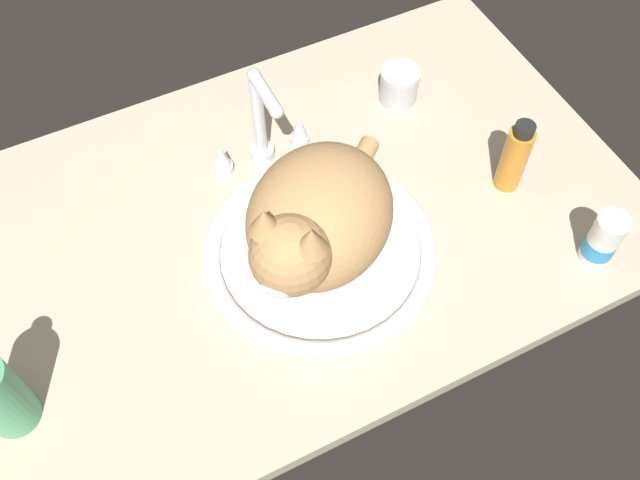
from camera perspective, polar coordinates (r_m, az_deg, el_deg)
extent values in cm
cube|color=#B7A88E|center=(112.10, -4.34, 0.47)|extent=(117.91, 69.18, 3.00)
torus|color=white|center=(106.96, 0.00, -0.81)|extent=(35.45, 35.45, 2.47)
cylinder|color=white|center=(107.75, 0.00, -1.07)|extent=(31.75, 31.75, 0.60)
cylinder|color=silver|center=(118.95, -4.68, 7.06)|extent=(4.00, 4.00, 2.06)
cylinder|color=silver|center=(112.10, -5.01, 10.08)|extent=(2.00, 2.00, 16.32)
sphere|color=silver|center=(106.31, -5.34, 13.08)|extent=(2.20, 2.20, 2.20)
cylinder|color=silver|center=(103.64, -4.45, 11.74)|extent=(2.00, 7.94, 2.00)
sphere|color=silver|center=(101.05, -3.52, 10.32)|extent=(2.10, 2.10, 2.10)
cylinder|color=silver|center=(117.84, -7.78, 5.79)|extent=(3.20, 3.20, 1.60)
cone|color=silver|center=(115.51, -7.96, 6.73)|extent=(2.88, 2.88, 4.48)
cylinder|color=silver|center=(120.80, -1.62, 8.14)|extent=(3.20, 3.20, 1.60)
cone|color=silver|center=(118.53, -1.66, 9.10)|extent=(2.88, 2.88, 4.48)
ellipsoid|color=tan|center=(99.30, 0.00, 2.02)|extent=(31.49, 31.02, 15.91)
sphere|color=tan|center=(91.49, -2.40, -1.23)|extent=(11.07, 11.07, 11.07)
cone|color=tan|center=(85.68, -0.52, 0.11)|extent=(4.21, 4.21, 4.15)
cone|color=tan|center=(87.42, -4.52, 1.56)|extent=(4.21, 4.21, 4.15)
ellipsoid|color=silver|center=(90.59, -3.48, -3.65)|extent=(5.54, 5.70, 3.54)
ellipsoid|color=silver|center=(95.81, -2.01, -2.05)|extent=(12.34, 12.86, 8.75)
cylinder|color=tan|center=(112.52, 2.95, 5.71)|extent=(11.32, 10.25, 3.20)
cylinder|color=#B2B5BA|center=(127.27, 6.39, 12.15)|extent=(6.70, 6.70, 5.27)
cylinder|color=silver|center=(125.09, 6.52, 13.17)|extent=(6.83, 6.83, 1.00)
cylinder|color=white|center=(112.52, 21.74, -0.25)|extent=(4.59, 4.59, 7.64)
cylinder|color=#338CD1|center=(113.00, 21.64, -0.42)|extent=(4.73, 4.73, 3.05)
cylinder|color=white|center=(108.75, 22.54, 1.14)|extent=(4.82, 4.82, 2.14)
cylinder|color=#C67A23|center=(115.29, 15.39, 6.31)|extent=(4.17, 4.17, 11.96)
cylinder|color=black|center=(110.27, 16.20, 8.56)|extent=(3.13, 3.13, 1.80)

